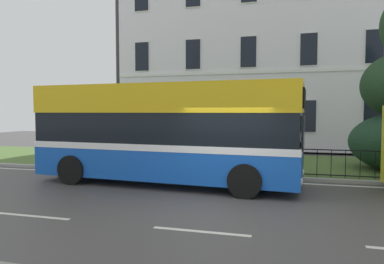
# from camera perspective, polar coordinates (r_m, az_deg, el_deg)

# --- Properties ---
(ground_plane) EXTENTS (60.00, 56.00, 0.18)m
(ground_plane) POSITION_cam_1_polar(r_m,az_deg,el_deg) (10.20, 5.65, -10.31)
(ground_plane) COLOR #474544
(georgian_townhouse) EXTENTS (20.15, 9.02, 13.82)m
(georgian_townhouse) POSITION_cam_1_polar(r_m,az_deg,el_deg) (25.49, 14.02, 13.78)
(georgian_townhouse) COLOR white
(georgian_townhouse) RESTS_ON ground_plane
(iron_verge_railing) EXTENTS (17.94, 0.04, 0.97)m
(iron_verge_railing) POSITION_cam_1_polar(r_m,az_deg,el_deg) (13.04, 12.45, -4.55)
(iron_verge_railing) COLOR black
(iron_verge_railing) RESTS_ON ground_plane
(single_decker_bus) EXTENTS (8.83, 3.04, 3.25)m
(single_decker_bus) POSITION_cam_1_polar(r_m,az_deg,el_deg) (11.70, -4.18, -0.03)
(single_decker_bus) COLOR blue
(single_decker_bus) RESTS_ON ground_plane
(street_lamp_post) EXTENTS (0.36, 0.24, 7.61)m
(street_lamp_post) POSITION_cam_1_polar(r_m,az_deg,el_deg) (15.88, -11.90, 10.63)
(street_lamp_post) COLOR #333338
(street_lamp_post) RESTS_ON ground_plane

